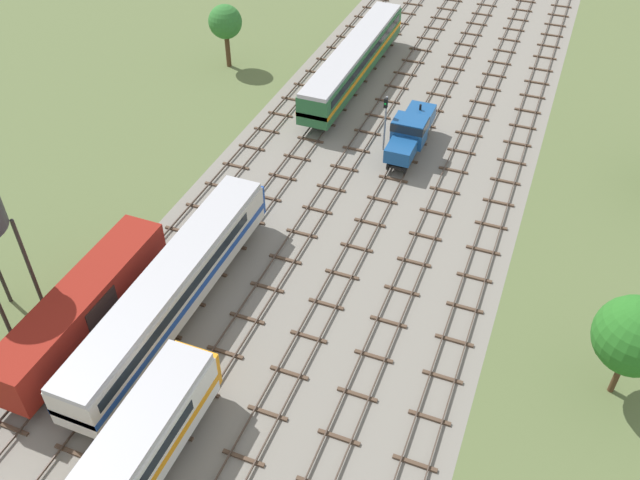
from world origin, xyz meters
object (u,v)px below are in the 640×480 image
(shunter_loco_centre_far, at_px, (410,131))
(diesel_railcar_left_midfar, at_px, (172,287))
(freight_boxcar_far_left_mid, at_px, (83,306))
(passenger_coach_left_farther, at_px, (354,59))
(signal_post_nearest, at_px, (385,117))

(shunter_loco_centre_far, bearing_deg, diesel_railcar_left_midfar, -109.48)
(freight_boxcar_far_left_mid, relative_size, diesel_railcar_left_midfar, 0.68)
(diesel_railcar_left_midfar, height_order, passenger_coach_left_farther, same)
(diesel_railcar_left_midfar, height_order, signal_post_nearest, signal_post_nearest)
(diesel_railcar_left_midfar, bearing_deg, shunter_loco_centre_far, 70.52)
(passenger_coach_left_farther, bearing_deg, diesel_railcar_left_midfar, -90.00)
(shunter_loco_centre_far, bearing_deg, passenger_coach_left_farther, 130.62)
(passenger_coach_left_farther, bearing_deg, freight_boxcar_far_left_mid, -96.51)
(diesel_railcar_left_midfar, height_order, shunter_loco_centre_far, diesel_railcar_left_midfar)
(shunter_loco_centre_far, xyz_separation_m, signal_post_nearest, (-2.11, -0.52, 1.21))
(freight_boxcar_far_left_mid, bearing_deg, shunter_loco_centre_far, 64.97)
(shunter_loco_centre_far, distance_m, passenger_coach_left_farther, 12.97)
(freight_boxcar_far_left_mid, bearing_deg, diesel_railcar_left_midfar, 37.49)
(diesel_railcar_left_midfar, bearing_deg, signal_post_nearest, 74.83)
(freight_boxcar_far_left_mid, distance_m, shunter_loco_centre_far, 29.89)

